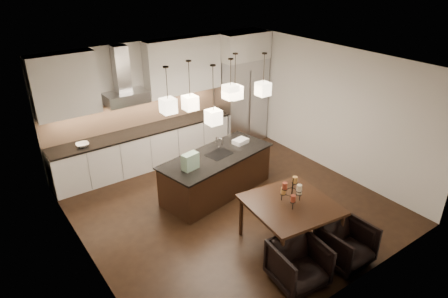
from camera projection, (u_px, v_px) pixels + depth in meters
floor at (230, 205)px, 7.90m from camera, size 5.50×5.50×0.02m
ceiling at (231, 64)px, 6.66m from camera, size 5.50×5.50×0.02m
wall_back at (160, 100)px, 9.29m from camera, size 5.50×0.02×2.80m
wall_front at (354, 212)px, 5.26m from camera, size 5.50×0.02×2.80m
wall_left at (79, 187)px, 5.83m from camera, size 0.02×5.50×2.80m
wall_right at (332, 110)px, 8.72m from camera, size 0.02×5.50×2.80m
refrigerator at (241, 101)px, 10.26m from camera, size 1.20×0.72×2.15m
fridge_panel at (242, 45)px, 9.64m from camera, size 1.26×0.72×0.65m
lower_cabinets at (145, 149)px, 9.15m from camera, size 4.21×0.62×0.88m
countertop at (144, 131)px, 8.95m from camera, size 4.21×0.66×0.04m
backsplash at (137, 113)px, 9.02m from camera, size 4.21×0.02×0.63m
upper_cab_left at (65, 86)px, 7.72m from camera, size 1.25×0.35×1.25m
upper_cab_right at (183, 65)px, 9.10m from camera, size 1.85×0.35×1.25m
hood_canopy at (126, 98)px, 8.47m from camera, size 0.90×0.52×0.24m
hood_chimney at (121, 69)px, 8.28m from camera, size 0.30×0.28×0.96m
fruit_bowl at (82, 145)px, 8.16m from camera, size 0.29×0.29×0.06m
island_body at (216, 174)px, 8.16m from camera, size 2.46×1.36×0.82m
island_top at (216, 156)px, 7.97m from camera, size 2.55×1.45×0.04m
faucet at (216, 144)px, 8.00m from camera, size 0.13×0.24×0.35m
tote_bag at (190, 161)px, 7.38m from camera, size 0.34×0.23×0.32m
food_container at (240, 141)px, 8.44m from camera, size 0.35×0.28×0.09m
dining_table at (289, 223)px, 6.68m from camera, size 1.49×1.49×0.80m
candelabra at (292, 191)px, 6.40m from camera, size 0.43×0.43×0.47m
candle_a at (299, 191)px, 6.49m from camera, size 0.09×0.09×0.11m
candle_b at (283, 191)px, 6.49m from camera, size 0.09×0.09×0.11m
candle_c at (293, 198)px, 6.29m from camera, size 0.09×0.09×0.11m
candle_d at (295, 180)px, 6.48m from camera, size 0.09×0.09×0.11m
candle_e at (285, 186)px, 6.31m from camera, size 0.09×0.09×0.11m
candle_f at (299, 188)px, 6.25m from camera, size 0.09×0.09×0.11m
armchair_left at (299, 264)px, 5.89m from camera, size 0.83×0.85×0.69m
armchair_right at (346, 244)px, 6.29m from camera, size 0.76×0.78×0.69m
pendant_a at (168, 106)px, 6.87m from camera, size 0.24×0.24×0.26m
pendant_b at (190, 103)px, 7.28m from camera, size 0.24×0.24×0.26m
pendant_c at (230, 92)px, 7.34m from camera, size 0.24×0.24×0.26m
pendant_d at (235, 92)px, 7.78m from camera, size 0.24×0.24×0.26m
pendant_e at (263, 89)px, 7.77m from camera, size 0.24×0.24×0.26m
pendant_f at (213, 117)px, 7.07m from camera, size 0.24×0.24×0.26m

